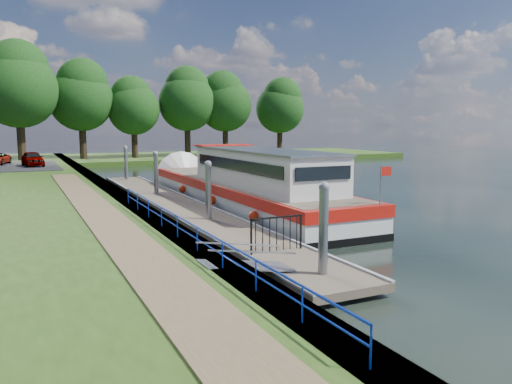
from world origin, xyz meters
name	(u,v)px	position (x,y,z in m)	size (l,w,h in m)	color
ground	(313,283)	(0.00, 0.00, 0.00)	(160.00, 160.00, 0.00)	black
bank_edge	(121,202)	(-2.55, 15.00, 0.39)	(1.10, 90.00, 0.78)	#473D2D
far_bank	(180,157)	(12.00, 52.00, 0.30)	(60.00, 18.00, 0.60)	#274413
footpath	(106,220)	(-4.40, 8.00, 0.80)	(1.60, 40.00, 0.05)	brown
blue_fence	(187,227)	(-2.75, 3.00, 1.31)	(0.04, 18.04, 0.72)	#0C2DBF
pontoon	(179,208)	(0.00, 13.00, 0.18)	(2.50, 30.00, 0.56)	brown
mooring_piles	(178,187)	(0.00, 13.00, 1.28)	(0.30, 27.30, 3.55)	gray
gangway	(246,265)	(-1.85, 0.50, 0.63)	(2.58, 1.00, 0.92)	#A5A8AD
gate_panel	(277,229)	(0.00, 2.20, 1.15)	(1.85, 0.05, 1.15)	black
barge	(239,187)	(3.60, 13.46, 1.09)	(4.36, 21.15, 4.78)	black
horizon_trees	(70,94)	(-1.61, 48.68, 7.95)	(54.38, 10.03, 12.87)	#332316
car_a	(32,159)	(-6.16, 37.33, 1.50)	(1.58, 3.92, 1.34)	#999999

